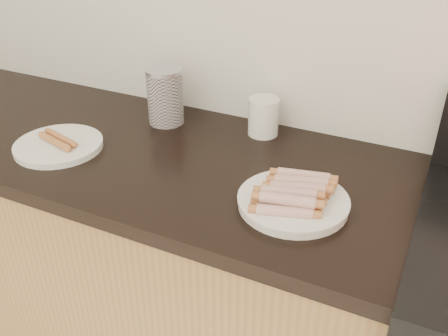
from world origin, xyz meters
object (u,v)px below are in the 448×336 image
at_px(canister, 165,96).
at_px(mug, 263,117).
at_px(main_plate, 293,203).
at_px(side_plate, 59,145).

height_order(canister, mug, canister).
bearing_deg(mug, main_plate, -57.44).
xyz_separation_m(canister, mug, (0.30, 0.05, -0.03)).
relative_size(side_plate, mug, 2.20).
height_order(main_plate, canister, canister).
relative_size(canister, mug, 1.55).
relative_size(main_plate, mug, 2.29).
xyz_separation_m(main_plate, side_plate, (-0.68, -0.02, 0.00)).
distance_m(main_plate, mug, 0.38).
height_order(main_plate, side_plate, same).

